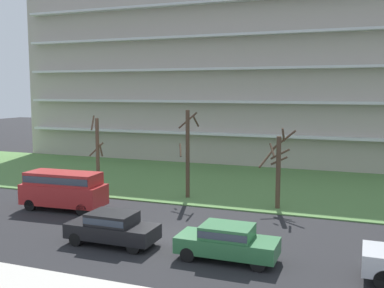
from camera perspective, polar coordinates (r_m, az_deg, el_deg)
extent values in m
plane|color=#232326|center=(23.27, -2.48, -11.67)|extent=(160.00, 160.00, 0.00)
cube|color=#547F42|center=(36.12, 6.31, -4.96)|extent=(80.00, 16.00, 0.08)
cube|color=#B2A899|center=(49.81, 10.72, 9.04)|extent=(54.26, 13.42, 18.86)
cube|color=silver|center=(42.94, 8.87, 1.06)|extent=(52.09, 0.90, 0.24)
cube|color=silver|center=(42.74, 8.95, 5.25)|extent=(52.09, 0.90, 0.24)
cube|color=silver|center=(42.78, 9.03, 9.46)|extent=(52.09, 0.90, 0.24)
cube|color=silver|center=(43.05, 9.10, 13.64)|extent=(52.09, 0.90, 0.24)
cylinder|color=brown|center=(34.50, -11.83, -1.20)|extent=(0.28, 0.28, 5.31)
cylinder|color=brown|center=(34.36, -12.44, 2.63)|extent=(0.32, 0.76, 1.08)
cylinder|color=brown|center=(34.38, -11.43, -0.75)|extent=(0.26, 0.64, 1.02)
cylinder|color=brown|center=(34.98, -11.98, -0.65)|extent=(0.93, 0.86, 1.07)
cylinder|color=#4C3828|center=(30.63, -0.56, -1.35)|extent=(0.27, 0.27, 6.06)
cylinder|color=#4C3828|center=(30.56, -1.47, -0.77)|extent=(0.55, 1.01, 0.83)
cylinder|color=#4C3828|center=(31.01, -0.53, 3.00)|extent=(1.29, 0.56, 1.17)
cylinder|color=#4C3828|center=(30.22, 0.49, 2.88)|extent=(0.20, 1.23, 0.83)
cylinder|color=#4C3828|center=(28.42, 10.83, -3.63)|extent=(0.29, 0.29, 4.57)
cylinder|color=#4C3828|center=(28.81, 11.06, -1.26)|extent=(1.22, 0.15, 0.76)
cylinder|color=#4C3828|center=(28.03, 11.46, 1.16)|extent=(0.17, 0.64, 0.88)
cylinder|color=#4C3828|center=(28.85, 11.49, 0.48)|extent=(1.61, 0.47, 1.37)
cylinder|color=#4C3828|center=(28.75, 9.54, -1.59)|extent=(0.88, 1.61, 1.29)
cylinder|color=#4C3828|center=(28.79, 10.94, -2.09)|extent=(1.06, 0.23, 0.62)
cylinder|color=#4C3828|center=(28.08, 10.08, -0.75)|extent=(0.54, 0.88, 0.77)
cube|color=black|center=(22.35, -10.02, -10.74)|extent=(4.41, 1.82, 0.70)
cube|color=black|center=(22.17, -10.05, -9.20)|extent=(2.21, 1.66, 0.55)
cube|color=#2D3847|center=(22.17, -10.05, -9.20)|extent=(2.16, 1.70, 0.30)
cylinder|color=black|center=(22.42, -5.49, -11.55)|extent=(0.64, 0.22, 0.64)
cylinder|color=black|center=(21.09, -7.41, -12.78)|extent=(0.64, 0.22, 0.64)
cylinder|color=black|center=(23.87, -12.27, -10.53)|extent=(0.64, 0.22, 0.64)
cylinder|color=black|center=(22.63, -14.47, -11.57)|extent=(0.64, 0.22, 0.64)
cylinder|color=black|center=(20.44, 22.99, -13.68)|extent=(0.80, 0.23, 0.80)
cube|color=#2D6B3D|center=(20.17, 4.46, -12.62)|extent=(4.41, 1.81, 0.70)
cube|color=#2D6B3D|center=(19.97, 4.48, -10.92)|extent=(2.21, 1.66, 0.55)
cube|color=#2D3847|center=(19.97, 4.48, -10.92)|extent=(2.16, 1.70, 0.30)
cylinder|color=black|center=(20.67, 9.29, -13.22)|extent=(0.64, 0.22, 0.64)
cylinder|color=black|center=(19.23, 8.34, -14.78)|extent=(0.64, 0.22, 0.64)
cylinder|color=black|center=(21.44, 1.00, -12.40)|extent=(0.64, 0.22, 0.64)
cylinder|color=black|center=(20.04, -0.55, -13.79)|extent=(0.64, 0.22, 0.64)
cube|color=#B22828|center=(29.19, -15.90, -6.10)|extent=(5.29, 2.25, 1.25)
cube|color=#B22828|center=(28.98, -15.96, -4.18)|extent=(4.68, 2.06, 0.75)
cube|color=#2D3847|center=(28.98, -15.96, -4.18)|extent=(4.59, 2.10, 0.41)
cylinder|color=black|center=(29.67, -19.77, -7.28)|extent=(0.73, 0.25, 0.72)
cylinder|color=black|center=(31.05, -17.76, -6.58)|extent=(0.73, 0.25, 0.72)
cylinder|color=black|center=(27.64, -13.72, -8.09)|extent=(0.73, 0.25, 0.72)
cylinder|color=black|center=(29.12, -11.87, -7.28)|extent=(0.73, 0.25, 0.72)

